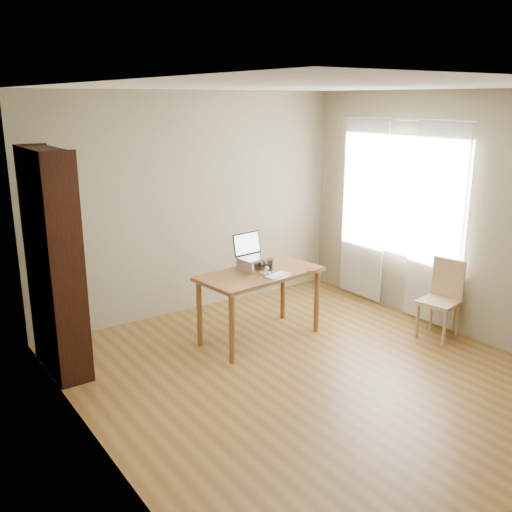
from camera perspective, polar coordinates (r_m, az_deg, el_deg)
The scene contains 10 objects.
room at distance 5.01m, azimuth 6.36°, elevation 1.47°, with size 4.04×4.54×2.64m.
bookshelf at distance 5.55m, azimuth -19.51°, elevation -0.62°, with size 0.30×0.90×2.10m.
curtains at distance 6.89m, azimuth 13.95°, elevation 3.86°, with size 0.03×1.90×2.25m.
desk at distance 6.00m, azimuth 0.39°, elevation -2.57°, with size 1.38×0.80×0.75m.
laptop_stand at distance 6.01m, azimuth -0.05°, elevation -0.67°, with size 0.32×0.25×0.13m.
laptop at distance 6.03m, azimuth -0.39°, elevation 0.49°, with size 0.38×0.33×0.25m.
keyboard at distance 5.83m, azimuth 2.11°, elevation -1.94°, with size 0.32×0.20×0.02m.
coaster at distance 6.07m, azimuth 5.54°, elevation -1.36°, with size 0.11×0.11×0.01m, color brown.
cat at distance 6.04m, azimuth -0.25°, elevation -0.80°, with size 0.24×0.48×0.14m.
chair at distance 6.45m, azimuth 18.23°, elevation -3.86°, with size 0.44×0.44×0.85m.
Camera 1 is at (-3.18, -3.64, 2.51)m, focal length 40.00 mm.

